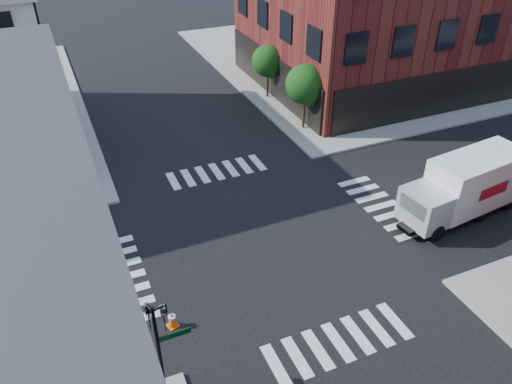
{
  "coord_description": "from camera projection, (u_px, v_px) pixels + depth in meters",
  "views": [
    {
      "loc": [
        -8.13,
        -17.59,
        15.7
      ],
      "look_at": [
        -0.21,
        0.56,
        2.5
      ],
      "focal_mm": 35.0,
      "sensor_mm": 36.0,
      "label": 1
    }
  ],
  "objects": [
    {
      "name": "ground",
      "position": [
        264.0,
        239.0,
        24.83
      ],
      "size": [
        120.0,
        120.0,
        0.0
      ],
      "primitive_type": "plane",
      "color": "black",
      "rests_on": "ground"
    },
    {
      "name": "sidewalk_ne",
      "position": [
        373.0,
        56.0,
        47.79
      ],
      "size": [
        30.0,
        30.0,
        0.15
      ],
      "primitive_type": "cube",
      "color": "gray",
      "rests_on": "ground"
    },
    {
      "name": "building_ne",
      "position": [
        413.0,
        3.0,
        40.52
      ],
      "size": [
        25.0,
        16.0,
        12.0
      ],
      "primitive_type": "cube",
      "color": "#491213",
      "rests_on": "ground"
    },
    {
      "name": "tree_near",
      "position": [
        306.0,
        86.0,
        33.2
      ],
      "size": [
        2.69,
        2.69,
        4.49
      ],
      "color": "black",
      "rests_on": "ground"
    },
    {
      "name": "tree_far",
      "position": [
        269.0,
        63.0,
        37.93
      ],
      "size": [
        2.43,
        2.43,
        4.07
      ],
      "color": "black",
      "rests_on": "ground"
    },
    {
      "name": "signal_pole",
      "position": [
        160.0,
        343.0,
        15.91
      ],
      "size": [
        1.29,
        1.24,
        4.6
      ],
      "color": "black",
      "rests_on": "ground"
    },
    {
      "name": "box_truck",
      "position": [
        466.0,
        186.0,
        25.64
      ],
      "size": [
        7.49,
        2.97,
        3.32
      ],
      "rotation": [
        0.0,
        0.0,
        0.11
      ],
      "color": "silver",
      "rests_on": "ground"
    },
    {
      "name": "traffic_cone",
      "position": [
        172.0,
        319.0,
        19.97
      ],
      "size": [
        0.53,
        0.53,
        0.79
      ],
      "rotation": [
        0.0,
        0.0,
        0.29
      ],
      "color": "#FF5B0B",
      "rests_on": "ground"
    }
  ]
}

